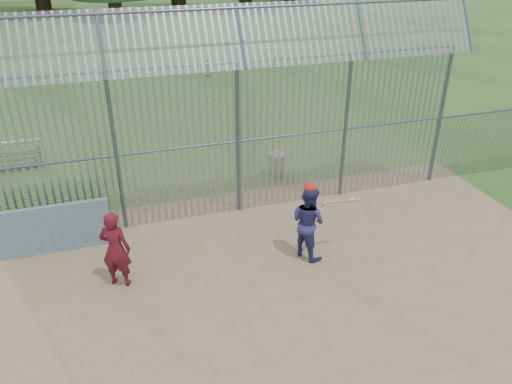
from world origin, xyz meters
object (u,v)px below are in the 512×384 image
object	(u,v)px
dugout_wall	(55,229)
batter	(308,222)
onlooker	(116,249)
trash_can	(277,165)

from	to	relation	value
dugout_wall	batter	distance (m)	5.85
batter	onlooker	size ratio (longest dim) A/B	1.01
onlooker	trash_can	size ratio (longest dim) A/B	2.13
batter	onlooker	distance (m)	4.23
batter	trash_can	size ratio (longest dim) A/B	2.14
batter	onlooker	xyz separation A→B (m)	(-4.22, 0.20, -0.01)
dugout_wall	onlooker	distance (m)	2.16
dugout_wall	trash_can	distance (m)	6.71
batter	trash_can	bearing A→B (deg)	-36.14
batter	trash_can	distance (m)	4.32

